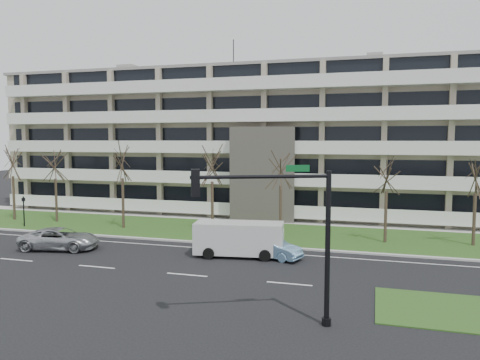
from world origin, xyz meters
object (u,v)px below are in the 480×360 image
(blue_sedan, at_px, (271,248))
(traffic_signal, at_px, (283,224))
(white_van, at_px, (240,236))
(silver_pickup, at_px, (60,239))
(pedestrian_signal, at_px, (24,208))

(blue_sedan, xyz_separation_m, traffic_signal, (2.90, -11.11, 3.72))
(blue_sedan, xyz_separation_m, white_van, (-2.13, -0.10, 0.68))
(silver_pickup, relative_size, pedestrian_signal, 2.01)
(white_van, xyz_separation_m, traffic_signal, (5.02, -11.01, 3.03))
(silver_pickup, xyz_separation_m, pedestrian_signal, (-8.68, 6.44, 0.98))
(silver_pickup, bearing_deg, traffic_signal, -128.41)
(white_van, bearing_deg, silver_pickup, 179.77)
(silver_pickup, bearing_deg, white_van, -93.40)
(blue_sedan, relative_size, pedestrian_signal, 1.52)
(blue_sedan, xyz_separation_m, pedestrian_signal, (-23.71, 4.62, 1.06))
(traffic_signal, bearing_deg, silver_pickup, 129.10)
(traffic_signal, distance_m, pedestrian_signal, 31.02)
(blue_sedan, bearing_deg, white_van, 111.33)
(white_van, relative_size, traffic_signal, 0.90)
(white_van, bearing_deg, traffic_signal, -73.32)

